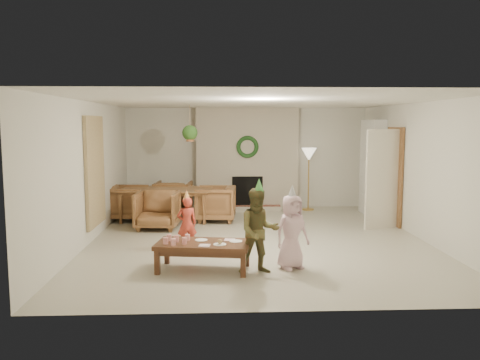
{
  "coord_description": "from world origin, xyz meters",
  "views": [
    {
      "loc": [
        -0.71,
        -8.78,
        2.11
      ],
      "look_at": [
        -0.3,
        0.4,
        1.05
      ],
      "focal_mm": 36.63,
      "sensor_mm": 36.0,
      "label": 1
    }
  ],
  "objects": [
    {
      "name": "bookshelf_shelf_c",
      "position": [
        2.82,
        2.3,
        1.25
      ],
      "size": [
        0.3,
        0.92,
        0.03
      ],
      "primitive_type": "cube",
      "color": "white",
      "rests_on": "bookshelf_carcass"
    },
    {
      "name": "hanging_plant_pot",
      "position": [
        -1.3,
        1.5,
        1.8
      ],
      "size": [
        0.16,
        0.16,
        0.12
      ],
      "primitive_type": "cylinder",
      "color": "#975630",
      "rests_on": "hanging_plant_cord"
    },
    {
      "name": "door_frame",
      "position": [
        2.96,
        1.2,
        1.02
      ],
      "size": [
        0.05,
        0.86,
        2.04
      ],
      "primitive_type": "cube",
      "color": "brown",
      "rests_on": "floor"
    },
    {
      "name": "floor_lamp_base",
      "position": [
        1.49,
        3.0,
        0.02
      ],
      "size": [
        0.28,
        0.28,
        0.03
      ],
      "primitive_type": "cylinder",
      "color": "gold",
      "rests_on": "floor"
    },
    {
      "name": "dining_chair_left",
      "position": [
        -2.72,
        1.91,
        0.38
      ],
      "size": [
        0.91,
        0.89,
        0.77
      ],
      "primitive_type": "imported",
      "rotation": [
        0.0,
        0.0,
        1.48
      ],
      "color": "brown",
      "rests_on": "floor"
    },
    {
      "name": "napkin_left",
      "position": [
        -0.91,
        -2.07,
        0.41
      ],
      "size": [
        0.18,
        0.18,
        0.01
      ],
      "primitive_type": "cube",
      "rotation": [
        0.0,
        0.0,
        -0.15
      ],
      "color": "#E0A5B8",
      "rests_on": "coffee_table_top"
    },
    {
      "name": "wall_right",
      "position": [
        3.0,
        0.0,
        1.25
      ],
      "size": [
        0.0,
        7.0,
        7.0
      ],
      "primitive_type": "plane",
      "rotation": [
        1.57,
        0.0,
        -1.57
      ],
      "color": "silver",
      "rests_on": "floor"
    },
    {
      "name": "coffee_leg_fl",
      "position": [
        -1.57,
        -2.06,
        0.17
      ],
      "size": [
        0.08,
        0.08,
        0.35
      ],
      "primitive_type": "cube",
      "rotation": [
        0.0,
        0.0,
        -0.15
      ],
      "color": "#502E1A",
      "rests_on": "floor"
    },
    {
      "name": "fireplace_mass",
      "position": [
        0.0,
        3.3,
        1.25
      ],
      "size": [
        2.5,
        0.4,
        2.5
      ],
      "primitive_type": "cube",
      "color": "#4F2415",
      "rests_on": "floor"
    },
    {
      "name": "cup_a",
      "position": [
        -1.46,
        -1.95,
        0.46
      ],
      "size": [
        0.08,
        0.08,
        0.09
      ],
      "primitive_type": "cylinder",
      "rotation": [
        0.0,
        0.0,
        -0.15
      ],
      "color": "white",
      "rests_on": "coffee_table_top"
    },
    {
      "name": "ceiling",
      "position": [
        0.0,
        0.0,
        2.5
      ],
      "size": [
        7.0,
        7.0,
        0.0
      ],
      "primitive_type": "plane",
      "rotation": [
        3.14,
        0.0,
        0.0
      ],
      "color": "white",
      "rests_on": "wall_back"
    },
    {
      "name": "bookshelf_shelf_d",
      "position": [
        2.82,
        2.3,
        1.65
      ],
      "size": [
        0.3,
        0.92,
        0.03
      ],
      "primitive_type": "cube",
      "color": "white",
      "rests_on": "bookshelf_carcass"
    },
    {
      "name": "hanging_plant_foliage",
      "position": [
        -1.3,
        1.5,
        1.92
      ],
      "size": [
        0.32,
        0.32,
        0.32
      ],
      "primitive_type": "sphere",
      "color": "#234B19",
      "rests_on": "hanging_plant_pot"
    },
    {
      "name": "child_plaid",
      "position": [
        -0.14,
        -2.04,
        0.61
      ],
      "size": [
        0.64,
        0.52,
        1.21
      ],
      "primitive_type": "imported",
      "rotation": [
        0.0,
        0.0,
        0.11
      ],
      "color": "brown",
      "rests_on": "floor"
    },
    {
      "name": "coffee_leg_br",
      "position": [
        -0.29,
        -1.7,
        0.17
      ],
      "size": [
        0.08,
        0.08,
        0.35
      ],
      "primitive_type": "cube",
      "rotation": [
        0.0,
        0.0,
        -0.15
      ],
      "color": "#502E1A",
      "rests_on": "floor"
    },
    {
      "name": "food_scoop",
      "position": [
        -0.69,
        -2.02,
        0.46
      ],
      "size": [
        0.08,
        0.08,
        0.07
      ],
      "primitive_type": "sphere",
      "rotation": [
        0.0,
        0.0,
        -0.15
      ],
      "color": "tan",
      "rests_on": "plate_b"
    },
    {
      "name": "books_row_upper",
      "position": [
        2.8,
        2.2,
        1.38
      ],
      "size": [
        0.2,
        0.36,
        0.22
      ],
      "primitive_type": "cube",
      "color": "gold",
      "rests_on": "bookshelf_shelf_c"
    },
    {
      "name": "cup_e",
      "position": [
        -1.19,
        -1.96,
        0.46
      ],
      "size": [
        0.08,
        0.08,
        0.09
      ],
      "primitive_type": "cylinder",
      "rotation": [
        0.0,
        0.0,
        -0.15
      ],
      "color": "white",
      "rests_on": "coffee_table_top"
    },
    {
      "name": "dining_chair_near",
      "position": [
        -1.94,
        0.97,
        0.38
      ],
      "size": [
        0.89,
        0.91,
        0.77
      ],
      "primitive_type": "imported",
      "rotation": [
        0.0,
        0.0,
        -0.09
      ],
      "color": "brown",
      "rests_on": "floor"
    },
    {
      "name": "coffee_leg_bl",
      "position": [
        -1.49,
        -1.52,
        0.17
      ],
      "size": [
        0.08,
        0.08,
        0.35
      ],
      "primitive_type": "cube",
      "rotation": [
        0.0,
        0.0,
        -0.15
      ],
      "color": "#502E1A",
      "rests_on": "floor"
    },
    {
      "name": "wall_front",
      "position": [
        0.0,
        -3.5,
        1.25
      ],
      "size": [
        7.0,
        0.0,
        7.0
      ],
      "primitive_type": "plane",
      "rotation": [
        -1.57,
        0.0,
        0.0
      ],
      "color": "silver",
      "rests_on": "floor"
    },
    {
      "name": "plate_c",
      "position": [
        -0.46,
        -1.84,
        0.42
      ],
      "size": [
        0.21,
        0.21,
        0.01
      ],
      "primitive_type": "cylinder",
      "rotation": [
        0.0,
        0.0,
        -0.15
      ],
      "color": "white",
      "rests_on": "coffee_table_top"
    },
    {
      "name": "curtain_panel",
      "position": [
        -2.96,
        0.2,
        1.25
      ],
      "size": [
        0.06,
        1.2,
        2.0
      ],
      "primitive_type": "cube",
      "color": "tan",
      "rests_on": "wall_left"
    },
    {
      "name": "dining_chair_far",
      "position": [
        -1.78,
        2.7,
        0.38
      ],
      "size": [
        0.89,
        0.91,
        0.77
      ],
      "primitive_type": "imported",
      "rotation": [
        0.0,
        0.0,
        3.05
      ],
      "color": "brown",
      "rests_on": "floor"
    },
    {
      "name": "coffee_leg_fr",
      "position": [
        -0.37,
        -2.24,
        0.17
      ],
      "size": [
        0.08,
        0.08,
        0.35
      ],
      "primitive_type": "cube",
      "rotation": [
        0.0,
        0.0,
        -0.15
      ],
      "color": "#502E1A",
      "rests_on": "floor"
    },
    {
      "name": "cup_b",
      "position": [
        -1.43,
        -1.75,
        0.46
      ],
      "size": [
        0.08,
        0.08,
        0.09
      ],
      "primitive_type": "cylinder",
      "rotation": [
        0.0,
        0.0,
        -0.15
      ],
      "color": "white",
      "rests_on": "coffee_table_top"
    },
    {
      "name": "hanging_plant_cord",
      "position": [
        -1.3,
        1.5,
        2.15
      ],
      "size": [
        0.01,
        0.01,
        0.7
      ],
      "primitive_type": "cylinder",
      "color": "tan",
      "rests_on": "ceiling"
    },
    {
      "name": "cup_c",
      "position": [
        -1.35,
        -2.02,
        0.46
      ],
      "size": [
        0.08,
        0.08,
        0.09
      ],
      "primitive_type": "cylinder",
      "rotation": [
        0.0,
        0.0,
        -0.15
      ],
      "color": "white",
      "rests_on": "coffee_table_top"
    },
    {
      "name": "cup_d",
      "position": [
        -1.32,
        -1.82,
        0.46
      ],
      "size": [
        0.08,
        0.08,
        0.09
      ],
      "primitive_type": "cylinder",
      "rotation": [
        0.0,
        0.0,
        -0.15
      ],
      "color": "white",
      "rests_on": "coffee_table_top"
    },
    {
      "name": "bookshelf_carcass",
      "position": [
        2.84,
        2.3,
        1.1
      ],
      "size": [
        0.3,
        1.0,
        2.2
      ],
      "primitive_type": "cube",
      "color": "white",
      "rests_on": "floor"
    },
    {
      "name": "dining_table",
      "position": [
        -1.86,
        1.83,
        0.35
      ],
      "size": [
        2.07,
        1.27,
        0.69
      ],
      "primitive_type": "imported",
      "rotation": [
        0.0,
        0.0,
        -0.09
      ],
      "color": "brown",
      "rests_on": "floor"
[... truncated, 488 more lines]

